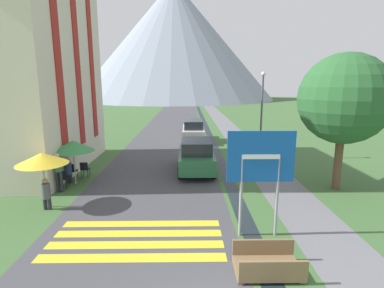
% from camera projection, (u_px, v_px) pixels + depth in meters
% --- Properties ---
extents(ground_plane, '(160.00, 160.00, 0.00)m').
position_uv_depth(ground_plane, '(198.00, 141.00, 25.52)').
color(ground_plane, '#3D6033').
extents(road, '(6.40, 60.00, 0.01)m').
position_uv_depth(road, '(174.00, 125.00, 35.28)').
color(road, '#424247').
rests_on(road, ground_plane).
extents(footpath, '(2.20, 60.00, 0.01)m').
position_uv_depth(footpath, '(225.00, 125.00, 35.37)').
color(footpath, slate).
rests_on(footpath, ground_plane).
extents(drainage_channel, '(0.60, 60.00, 0.00)m').
position_uv_depth(drainage_channel, '(205.00, 125.00, 35.33)').
color(drainage_channel, black).
rests_on(drainage_channel, ground_plane).
extents(crosswalk_marking, '(5.44, 2.54, 0.01)m').
position_uv_depth(crosswalk_marking, '(137.00, 239.00, 9.53)').
color(crosswalk_marking, yellow).
rests_on(crosswalk_marking, ground_plane).
extents(mountain_distant, '(57.70, 57.70, 33.12)m').
position_uv_depth(mountain_distant, '(174.00, 42.00, 87.21)').
color(mountain_distant, gray).
rests_on(mountain_distant, ground_plane).
extents(hotel_building, '(5.41, 9.62, 11.57)m').
position_uv_depth(hotel_building, '(31.00, 58.00, 16.29)').
color(hotel_building, beige).
rests_on(hotel_building, ground_plane).
extents(road_sign, '(2.11, 0.11, 3.45)m').
position_uv_depth(road_sign, '(261.00, 166.00, 9.31)').
color(road_sign, gray).
rests_on(road_sign, ground_plane).
extents(footbridge, '(1.70, 1.10, 0.65)m').
position_uv_depth(footbridge, '(267.00, 264.00, 7.83)').
color(footbridge, brown).
rests_on(footbridge, ground_plane).
extents(parked_car_near, '(1.99, 4.38, 1.82)m').
position_uv_depth(parked_car_near, '(196.00, 155.00, 16.65)').
color(parked_car_near, '#28663D').
rests_on(parked_car_near, ground_plane).
extents(parked_car_far, '(1.86, 4.55, 1.82)m').
position_uv_depth(parked_car_far, '(193.00, 131.00, 25.28)').
color(parked_car_far, silver).
rests_on(parked_car_far, ground_plane).
extents(cafe_chair_far_right, '(0.40, 0.40, 0.85)m').
position_uv_depth(cafe_chair_far_right, '(85.00, 168.00, 15.59)').
color(cafe_chair_far_right, black).
rests_on(cafe_chair_far_right, ground_plane).
extents(cafe_chair_middle, '(0.40, 0.40, 0.85)m').
position_uv_depth(cafe_chair_middle, '(63.00, 177.00, 14.09)').
color(cafe_chair_middle, black).
rests_on(cafe_chair_middle, ground_plane).
extents(cafe_chair_far_left, '(0.40, 0.40, 0.85)m').
position_uv_depth(cafe_chair_far_left, '(72.00, 170.00, 15.27)').
color(cafe_chair_far_left, black).
rests_on(cafe_chair_far_left, ground_plane).
extents(cafe_umbrella_front_yellow, '(1.95, 1.95, 2.23)m').
position_uv_depth(cafe_umbrella_front_yellow, '(42.00, 159.00, 11.60)').
color(cafe_umbrella_front_yellow, '#B7B2A8').
rests_on(cafe_umbrella_front_yellow, ground_plane).
extents(cafe_umbrella_middle_green, '(2.02, 2.02, 2.17)m').
position_uv_depth(cafe_umbrella_middle_green, '(73.00, 146.00, 14.38)').
color(cafe_umbrella_middle_green, '#B7B2A8').
rests_on(cafe_umbrella_middle_green, ground_plane).
extents(person_seated_far, '(0.32, 0.32, 1.28)m').
position_uv_depth(person_seated_far, '(46.00, 192.00, 11.63)').
color(person_seated_far, '#282833').
rests_on(person_seated_far, ground_plane).
extents(person_standing_terrace, '(0.32, 0.32, 1.80)m').
position_uv_depth(person_standing_terrace, '(58.00, 170.00, 13.46)').
color(person_standing_terrace, '#282833').
rests_on(person_standing_terrace, ground_plane).
extents(person_seated_near, '(0.32, 0.32, 1.26)m').
position_uv_depth(person_seated_near, '(68.00, 170.00, 14.72)').
color(person_seated_near, '#282833').
rests_on(person_seated_near, ground_plane).
extents(streetlamp, '(0.28, 0.28, 5.56)m').
position_uv_depth(streetlamp, '(262.00, 109.00, 18.86)').
color(streetlamp, '#515156').
rests_on(streetlamp, ground_plane).
extents(tree_by_path, '(4.02, 4.02, 6.20)m').
position_uv_depth(tree_by_path, '(344.00, 99.00, 13.23)').
color(tree_by_path, brown).
rests_on(tree_by_path, ground_plane).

